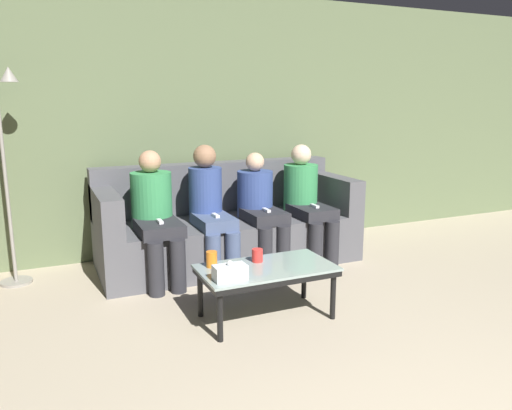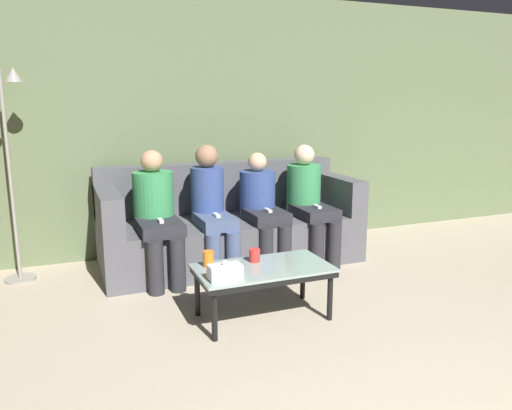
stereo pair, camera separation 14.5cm
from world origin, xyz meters
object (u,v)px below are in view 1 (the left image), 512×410
cup_near_right (212,259)px  standing_lamp (5,154)px  tissue_box (230,272)px  seated_person_mid_right (260,205)px  seated_person_right_end (306,198)px  couch (227,227)px  seated_person_left_end (155,212)px  cup_near_left (257,255)px  coffee_table (266,272)px  seated_person_mid_left (210,206)px

cup_near_right → standing_lamp: standing_lamp is taller
tissue_box → standing_lamp: (-1.34, 1.64, 0.67)m
tissue_box → seated_person_mid_right: (0.78, 1.25, 0.14)m
seated_person_right_end → couch: bearing=162.7°
seated_person_left_end → cup_near_left: bearing=-61.7°
tissue_box → seated_person_right_end: 1.79m
seated_person_mid_right → coffee_table: bearing=-112.0°
standing_lamp → seated_person_right_end: size_ratio=1.61×
coffee_table → standing_lamp: bearing=138.0°
coffee_table → seated_person_mid_left: seated_person_mid_left is taller
cup_near_right → cup_near_left: bearing=-4.0°
coffee_table → seated_person_mid_right: bearing=68.0°
coffee_table → seated_person_mid_right: size_ratio=0.90×
coffee_table → seated_person_left_end: seated_person_left_end is taller
couch → seated_person_mid_right: seated_person_mid_right is taller
coffee_table → tissue_box: bearing=-156.9°
standing_lamp → seated_person_left_end: size_ratio=1.61×
coffee_table → cup_near_left: cup_near_left is taller
seated_person_mid_left → seated_person_mid_right: size_ratio=1.09×
seated_person_mid_left → seated_person_right_end: (0.99, 0.00, -0.01)m
seated_person_left_end → seated_person_mid_right: seated_person_left_end is taller
cup_near_right → standing_lamp: (-1.31, 1.35, 0.67)m
cup_near_right → seated_person_left_end: seated_person_left_end is taller
cup_near_right → seated_person_right_end: bearing=36.3°
seated_person_mid_right → seated_person_right_end: bearing=-0.4°
couch → standing_lamp: 2.03m
cup_near_left → seated_person_mid_left: 0.99m
couch → seated_person_left_end: seated_person_left_end is taller
cup_near_left → tissue_box: 0.41m
couch → standing_lamp: bearing=174.9°
tissue_box → seated_person_left_end: bearing=99.7°
standing_lamp → seated_person_mid_left: standing_lamp is taller
cup_near_left → standing_lamp: size_ratio=0.05×
couch → seated_person_mid_left: (-0.25, -0.23, 0.28)m
tissue_box → seated_person_mid_left: seated_person_mid_left is taller
standing_lamp → cup_near_left: bearing=-39.8°
standing_lamp → seated_person_mid_left: bearing=-13.9°
couch → cup_near_right: (-0.56, -1.19, 0.11)m
seated_person_left_end → seated_person_mid_left: size_ratio=0.97×
cup_near_right → seated_person_right_end: size_ratio=0.10×
cup_near_right → seated_person_left_end: 0.99m
seated_person_mid_left → tissue_box: bearing=-102.8°
cup_near_left → seated_person_right_end: 1.38m
couch → cup_near_left: couch is taller
couch → coffee_table: size_ratio=2.54×
seated_person_right_end → seated_person_mid_left: bearing=-179.8°
seated_person_left_end → seated_person_right_end: bearing=-0.0°
coffee_table → seated_person_mid_right: (0.45, 1.11, 0.23)m
couch → cup_near_left: 1.23m
cup_near_left → cup_near_right: (-0.34, 0.02, 0.01)m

